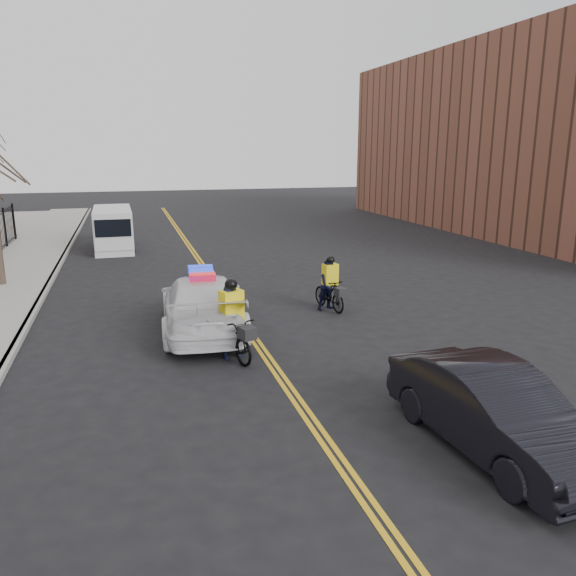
{
  "coord_description": "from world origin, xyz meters",
  "views": [
    {
      "loc": [
        -3.06,
        -12.07,
        4.92
      ],
      "look_at": [
        0.99,
        2.02,
        1.3
      ],
      "focal_mm": 35.0,
      "sensor_mm": 36.0,
      "label": 1
    }
  ],
  "objects_px": {
    "police_cruiser": "(203,303)",
    "cyclist_near": "(232,331)",
    "cyclist_far": "(330,289)",
    "cargo_van": "(113,230)",
    "dark_sedan": "(494,410)"
  },
  "relations": [
    {
      "from": "police_cruiser",
      "to": "cyclist_near",
      "type": "height_order",
      "value": "cyclist_near"
    },
    {
      "from": "police_cruiser",
      "to": "cyclist_near",
      "type": "distance_m",
      "value": 2.33
    },
    {
      "from": "police_cruiser",
      "to": "cyclist_far",
      "type": "xyz_separation_m",
      "value": [
        4.13,
        1.02,
        -0.11
      ]
    },
    {
      "from": "cargo_van",
      "to": "cyclist_far",
      "type": "xyz_separation_m",
      "value": [
        6.67,
        -13.37,
        -0.33
      ]
    },
    {
      "from": "police_cruiser",
      "to": "dark_sedan",
      "type": "distance_m",
      "value": 8.63
    },
    {
      "from": "cargo_van",
      "to": "cyclist_far",
      "type": "distance_m",
      "value": 14.94
    },
    {
      "from": "police_cruiser",
      "to": "cyclist_far",
      "type": "bearing_deg",
      "value": -161.64
    },
    {
      "from": "cargo_van",
      "to": "dark_sedan",
      "type": "bearing_deg",
      "value": -75.08
    },
    {
      "from": "police_cruiser",
      "to": "cargo_van",
      "type": "bearing_deg",
      "value": -75.55
    },
    {
      "from": "police_cruiser",
      "to": "dark_sedan",
      "type": "height_order",
      "value": "police_cruiser"
    },
    {
      "from": "cyclist_far",
      "to": "cyclist_near",
      "type": "bearing_deg",
      "value": -149.68
    },
    {
      "from": "cyclist_near",
      "to": "cyclist_far",
      "type": "height_order",
      "value": "cyclist_near"
    },
    {
      "from": "cargo_van",
      "to": "cyclist_near",
      "type": "xyz_separation_m",
      "value": [
        2.95,
        -16.69,
        -0.32
      ]
    },
    {
      "from": "dark_sedan",
      "to": "cyclist_far",
      "type": "height_order",
      "value": "cyclist_far"
    },
    {
      "from": "cyclist_near",
      "to": "dark_sedan",
      "type": "bearing_deg",
      "value": -77.68
    }
  ]
}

